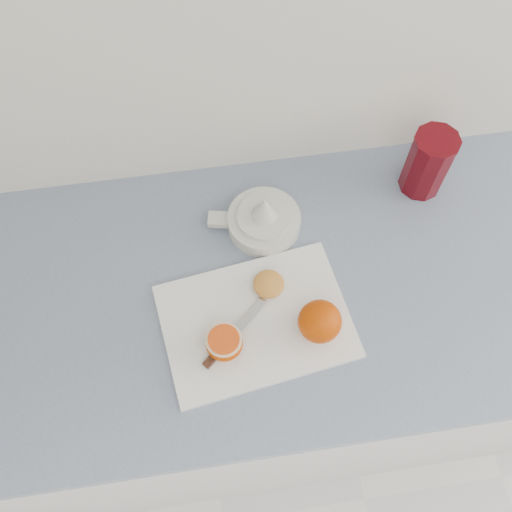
% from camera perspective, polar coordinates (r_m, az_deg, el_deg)
% --- Properties ---
extents(counter, '(2.56, 0.64, 0.89)m').
position_cam_1_polar(counter, '(1.56, 5.56, -9.06)').
color(counter, white).
rests_on(counter, ground).
extents(cutting_board, '(0.38, 0.30, 0.01)m').
position_cam_1_polar(cutting_board, '(1.09, -0.01, -6.55)').
color(cutting_board, white).
rests_on(cutting_board, counter).
extents(whole_orange, '(0.08, 0.08, 0.08)m').
position_cam_1_polar(whole_orange, '(1.05, 6.40, -6.53)').
color(whole_orange, '#C96102').
rests_on(whole_orange, cutting_board).
extents(half_orange, '(0.07, 0.07, 0.04)m').
position_cam_1_polar(half_orange, '(1.05, -3.19, -8.67)').
color(half_orange, '#C96102').
rests_on(half_orange, cutting_board).
extents(squeezed_shell, '(0.06, 0.06, 0.03)m').
position_cam_1_polar(squeezed_shell, '(1.10, 1.28, -2.81)').
color(squeezed_shell, orange).
rests_on(squeezed_shell, cutting_board).
extents(paring_knife, '(0.14, 0.13, 0.01)m').
position_cam_1_polar(paring_knife, '(1.07, -3.24, -8.89)').
color(paring_knife, '#4A2E1D').
rests_on(paring_knife, cutting_board).
extents(citrus_juicer, '(0.19, 0.15, 0.10)m').
position_cam_1_polar(citrus_juicer, '(1.17, 0.71, 3.66)').
color(citrus_juicer, white).
rests_on(citrus_juicer, counter).
extents(red_tumbler, '(0.09, 0.09, 0.15)m').
position_cam_1_polar(red_tumbler, '(1.24, 16.75, 8.73)').
color(red_tumbler, '#5B050D').
rests_on(red_tumbler, counter).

